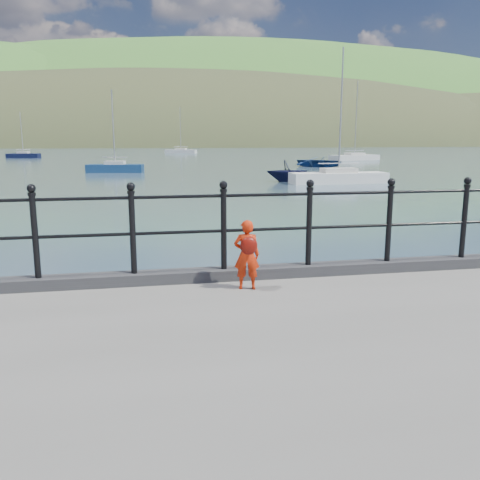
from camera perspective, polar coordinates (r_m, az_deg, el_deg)
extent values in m
plane|color=#2D4251|center=(7.39, -6.64, -11.81)|extent=(600.00, 600.00, 0.00)
cube|color=#28282B|center=(6.89, -6.75, -4.05)|extent=(60.00, 0.30, 0.15)
cylinder|color=black|center=(6.76, -6.87, 0.86)|extent=(18.00, 0.04, 0.04)
cylinder|color=black|center=(6.69, -6.96, 4.84)|extent=(18.00, 0.04, 0.04)
cylinder|color=black|center=(6.87, -22.01, 0.28)|extent=(0.08, 0.08, 1.05)
sphere|color=black|center=(6.79, -22.39, 5.38)|extent=(0.11, 0.11, 0.11)
cylinder|color=black|center=(6.74, -11.96, 0.67)|extent=(0.08, 0.08, 1.05)
sphere|color=black|center=(6.66, -12.17, 5.88)|extent=(0.11, 0.11, 0.11)
cylinder|color=black|center=(6.83, -1.84, 1.04)|extent=(0.08, 0.08, 1.05)
sphere|color=black|center=(6.74, -1.87, 6.19)|extent=(0.11, 0.11, 0.11)
cylinder|color=black|center=(7.11, 7.75, 1.36)|extent=(0.08, 0.08, 1.05)
sphere|color=black|center=(7.03, 7.88, 6.30)|extent=(0.11, 0.11, 0.11)
cylinder|color=black|center=(7.58, 16.38, 1.62)|extent=(0.08, 0.08, 1.05)
sphere|color=black|center=(7.51, 16.64, 6.25)|extent=(0.11, 0.11, 0.11)
cylinder|color=black|center=(8.20, 23.85, 1.82)|extent=(0.08, 0.08, 1.05)
sphere|color=black|center=(8.13, 24.20, 6.09)|extent=(0.11, 0.11, 0.11)
ellipsoid|color=#333A21|center=(203.64, -5.25, 6.14)|extent=(400.00, 100.00, 88.00)
ellipsoid|color=#387026|center=(270.36, 1.96, 4.92)|extent=(600.00, 180.00, 156.00)
cube|color=silver|center=(190.93, -21.85, 10.58)|extent=(9.00, 6.00, 6.00)
cube|color=#4C4744|center=(190.97, -21.94, 11.78)|extent=(9.50, 6.50, 2.00)
cube|color=silver|center=(188.13, -14.83, 11.01)|extent=(9.00, 6.00, 6.00)
cube|color=#4C4744|center=(188.18, -14.89, 12.22)|extent=(9.50, 6.50, 2.00)
cube|color=silver|center=(188.69, -5.53, 11.32)|extent=(9.00, 6.00, 6.00)
cube|color=#4C4744|center=(188.73, -5.55, 12.54)|extent=(9.50, 6.50, 2.00)
cube|color=silver|center=(193.21, 2.63, 11.36)|extent=(9.00, 6.00, 6.00)
cube|color=#4C4744|center=(193.25, 2.64, 12.55)|extent=(9.50, 6.50, 2.00)
imported|color=red|center=(6.43, 0.76, -1.66)|extent=(0.36, 0.28, 0.89)
ellipsoid|color=red|center=(6.28, 1.00, -0.65)|extent=(0.22, 0.11, 0.23)
imported|color=navy|center=(53.68, 9.01, 8.68)|extent=(5.91, 6.24, 1.05)
imported|color=black|center=(34.80, 5.33, 7.73)|extent=(2.79, 2.41, 1.46)
cube|color=silver|center=(70.69, 12.72, 8.93)|extent=(7.69, 4.41, 0.90)
cube|color=beige|center=(70.67, 12.74, 9.33)|extent=(2.93, 2.21, 0.50)
cylinder|color=#A5A5A8|center=(70.69, 12.91, 13.16)|extent=(0.10, 0.10, 9.57)
cylinder|color=#A5A5A8|center=(70.66, 12.76, 9.78)|extent=(3.17, 1.18, 0.06)
cube|color=black|center=(83.06, -23.13, 8.62)|extent=(4.93, 2.39, 0.90)
cube|color=beige|center=(83.05, -23.16, 8.97)|extent=(1.83, 1.34, 0.50)
cylinder|color=#A5A5A8|center=(83.02, -23.32, 11.00)|extent=(0.10, 0.10, 6.02)
cylinder|color=#A5A5A8|center=(83.03, -23.19, 9.34)|extent=(2.10, 0.49, 0.06)
cube|color=white|center=(34.06, 10.99, 6.68)|extent=(6.33, 1.77, 0.90)
cube|color=beige|center=(34.02, 11.02, 7.52)|extent=(2.22, 1.23, 0.50)
cylinder|color=#A5A5A8|center=(34.00, 11.27, 14.00)|extent=(0.10, 0.10, 7.79)
cylinder|color=#A5A5A8|center=(33.99, 11.05, 8.45)|extent=(2.85, 0.07, 0.06)
cube|color=navy|center=(45.40, -13.84, 7.68)|extent=(4.95, 2.32, 0.90)
cube|color=beige|center=(45.37, -13.87, 8.31)|extent=(1.82, 1.34, 0.50)
cylinder|color=#A5A5A8|center=(45.33, -14.05, 12.15)|extent=(0.10, 0.10, 6.19)
cylinder|color=#A5A5A8|center=(45.35, -13.90, 9.00)|extent=(2.12, 0.43, 0.06)
cube|color=silver|center=(102.24, -6.65, 9.79)|extent=(6.35, 3.95, 0.90)
cube|color=beige|center=(102.22, -6.66, 10.07)|extent=(2.46, 1.98, 0.50)
cylinder|color=#A5A5A8|center=(102.22, -6.71, 12.32)|extent=(0.10, 0.10, 8.14)
cylinder|color=#A5A5A8|center=(102.21, -6.67, 10.37)|extent=(2.58, 1.07, 0.06)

